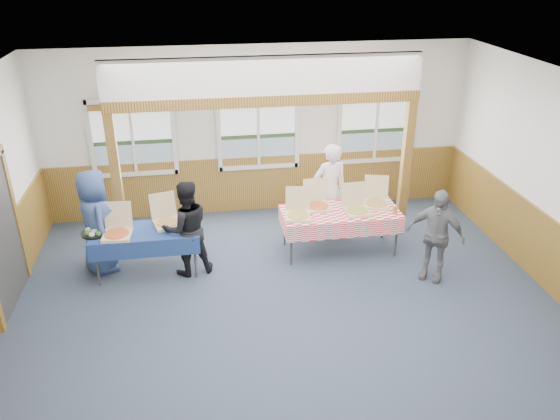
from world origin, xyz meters
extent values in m
plane|color=#252F3C|center=(0.00, 0.00, 0.00)|extent=(8.00, 8.00, 0.00)
plane|color=white|center=(0.00, 0.00, 3.20)|extent=(8.00, 8.00, 0.00)
plane|color=silver|center=(0.00, 3.50, 1.60)|extent=(8.00, 0.00, 8.00)
plane|color=silver|center=(0.00, -3.50, 1.60)|extent=(8.00, 0.00, 8.00)
cube|color=brown|center=(0.00, 3.48, 0.55)|extent=(7.98, 0.05, 1.10)
cube|color=brown|center=(3.98, 0.00, 0.55)|extent=(0.05, 6.98, 1.10)
cube|color=#313131|center=(-3.96, 0.90, 1.05)|extent=(0.06, 1.30, 2.10)
cube|color=silver|center=(-2.30, 3.44, 0.91)|extent=(1.52, 0.05, 0.08)
cube|color=silver|center=(-2.30, 3.44, 2.29)|extent=(1.52, 0.05, 0.08)
cube|color=silver|center=(-3.04, 3.44, 1.60)|extent=(0.08, 0.05, 1.46)
cube|color=silver|center=(-1.56, 3.44, 1.60)|extent=(0.08, 0.05, 1.46)
cube|color=silver|center=(-2.30, 3.44, 1.60)|extent=(0.05, 0.05, 1.30)
cube|color=gray|center=(-2.30, 3.48, 1.21)|extent=(1.40, 0.02, 0.52)
cube|color=#263E1F|center=(-2.30, 3.48, 1.51)|extent=(1.40, 0.02, 0.08)
cube|color=silver|center=(-2.30, 3.48, 1.90)|extent=(1.40, 0.02, 0.70)
cube|color=brown|center=(-2.30, 3.42, 2.19)|extent=(1.40, 0.07, 0.10)
cube|color=silver|center=(0.00, 3.44, 0.91)|extent=(1.52, 0.05, 0.08)
cube|color=silver|center=(0.00, 3.44, 2.29)|extent=(1.52, 0.05, 0.08)
cube|color=silver|center=(-0.74, 3.44, 1.60)|extent=(0.08, 0.05, 1.46)
cube|color=silver|center=(0.74, 3.44, 1.60)|extent=(0.08, 0.05, 1.46)
cube|color=silver|center=(0.00, 3.44, 1.60)|extent=(0.05, 0.05, 1.30)
cube|color=gray|center=(0.00, 3.48, 1.21)|extent=(1.40, 0.02, 0.52)
cube|color=#263E1F|center=(0.00, 3.48, 1.51)|extent=(1.40, 0.02, 0.08)
cube|color=silver|center=(0.00, 3.48, 1.90)|extent=(1.40, 0.02, 0.70)
cube|color=brown|center=(0.00, 3.42, 2.19)|extent=(1.40, 0.07, 0.10)
cube|color=silver|center=(2.30, 3.44, 0.91)|extent=(1.52, 0.05, 0.08)
cube|color=silver|center=(2.30, 3.44, 2.29)|extent=(1.52, 0.05, 0.08)
cube|color=silver|center=(1.56, 3.44, 1.60)|extent=(0.08, 0.05, 1.46)
cube|color=silver|center=(3.04, 3.44, 1.60)|extent=(0.08, 0.05, 1.46)
cube|color=silver|center=(2.30, 3.44, 1.60)|extent=(0.05, 0.05, 1.30)
cube|color=gray|center=(2.30, 3.48, 1.21)|extent=(1.40, 0.02, 0.52)
cube|color=#263E1F|center=(2.30, 3.48, 1.51)|extent=(1.40, 0.02, 0.08)
cube|color=silver|center=(2.30, 3.48, 1.90)|extent=(1.40, 0.02, 0.70)
cube|color=brown|center=(2.30, 3.42, 2.19)|extent=(1.40, 0.07, 0.10)
cube|color=#5F3415|center=(-2.50, 2.30, 1.20)|extent=(0.15, 0.15, 2.40)
cube|color=#5F3415|center=(2.50, 2.30, 1.20)|extent=(0.15, 0.15, 2.40)
cube|color=#5F3415|center=(0.00, 2.30, 2.49)|extent=(5.15, 0.18, 0.18)
cylinder|color=#313131|center=(-2.78, 1.13, 0.36)|extent=(0.04, 0.04, 0.73)
cylinder|color=#313131|center=(-2.78, 1.67, 0.36)|extent=(0.04, 0.04, 0.73)
cylinder|color=#313131|center=(-1.30, 1.13, 0.36)|extent=(0.04, 0.04, 0.73)
cylinder|color=#313131|center=(-1.30, 1.67, 0.36)|extent=(0.04, 0.04, 0.73)
cube|color=#313131|center=(-2.04, 1.40, 0.73)|extent=(1.64, 0.76, 0.03)
cube|color=navy|center=(-2.04, 1.40, 0.75)|extent=(1.70, 0.82, 0.01)
cube|color=navy|center=(-2.04, 1.04, 0.61)|extent=(1.66, 0.10, 0.28)
cube|color=navy|center=(-2.04, 1.76, 0.61)|extent=(1.66, 0.10, 0.28)
cylinder|color=#313131|center=(0.25, 1.26, 0.36)|extent=(0.04, 0.04, 0.73)
cylinder|color=#313131|center=(0.25, 1.93, 0.36)|extent=(0.04, 0.04, 0.73)
cylinder|color=#313131|center=(2.03, 1.26, 0.36)|extent=(0.04, 0.04, 0.73)
cylinder|color=#313131|center=(2.03, 1.93, 0.36)|extent=(0.04, 0.04, 0.73)
cube|color=#313131|center=(1.14, 1.59, 0.73)|extent=(2.04, 1.27, 0.03)
cube|color=red|center=(1.14, 1.59, 0.75)|extent=(2.12, 1.34, 0.01)
cube|color=red|center=(1.14, 1.17, 0.61)|extent=(1.89, 0.53, 0.28)
cube|color=red|center=(1.14, 2.02, 0.61)|extent=(1.89, 0.53, 0.28)
cube|color=beige|center=(-2.44, 1.25, 0.78)|extent=(0.44, 0.44, 0.05)
cylinder|color=orange|center=(-2.44, 1.25, 0.81)|extent=(0.39, 0.39, 0.01)
cube|color=beige|center=(-2.43, 1.50, 1.01)|extent=(0.42, 0.12, 0.41)
cube|color=beige|center=(-1.69, 1.52, 0.78)|extent=(0.50, 0.50, 0.05)
cylinder|color=tan|center=(-1.69, 1.52, 0.81)|extent=(0.44, 0.44, 0.01)
cube|color=beige|center=(-1.76, 1.76, 1.00)|extent=(0.42, 0.20, 0.40)
cube|color=beige|center=(0.39, 1.45, 0.78)|extent=(0.45, 0.45, 0.04)
cylinder|color=gold|center=(0.39, 1.45, 0.81)|extent=(0.39, 0.39, 0.01)
cube|color=beige|center=(0.43, 1.69, 1.00)|extent=(0.41, 0.15, 0.39)
cube|color=beige|center=(0.79, 1.74, 0.78)|extent=(0.42, 0.42, 0.04)
cylinder|color=orange|center=(0.79, 1.74, 0.81)|extent=(0.36, 0.36, 0.01)
cube|color=beige|center=(0.78, 1.98, 1.00)|extent=(0.40, 0.11, 0.39)
cube|color=beige|center=(1.39, 1.47, 0.78)|extent=(0.42, 0.42, 0.04)
cylinder|color=gold|center=(1.39, 1.47, 0.81)|extent=(0.37, 0.37, 0.01)
cube|color=beige|center=(1.38, 1.71, 1.00)|extent=(0.40, 0.12, 0.39)
cube|color=beige|center=(1.79, 1.69, 0.78)|extent=(0.50, 0.50, 0.05)
cylinder|color=tan|center=(1.79, 1.69, 0.81)|extent=(0.44, 0.44, 0.01)
cube|color=beige|center=(1.86, 1.93, 1.00)|extent=(0.42, 0.20, 0.40)
cylinder|color=black|center=(-2.79, 1.40, 0.77)|extent=(0.41, 0.41, 0.03)
cylinder|color=silver|center=(-2.79, 1.40, 0.80)|extent=(0.09, 0.09, 0.04)
sphere|color=#316727|center=(-2.68, 1.40, 0.80)|extent=(0.09, 0.09, 0.09)
sphere|color=beige|center=(-2.72, 1.49, 0.80)|extent=(0.09, 0.09, 0.09)
sphere|color=#316727|center=(-2.82, 1.51, 0.80)|extent=(0.09, 0.09, 0.09)
sphere|color=beige|center=(-2.89, 1.45, 0.80)|extent=(0.09, 0.09, 0.09)
sphere|color=#316727|center=(-2.89, 1.35, 0.80)|extent=(0.09, 0.09, 0.09)
sphere|color=beige|center=(-2.82, 1.29, 0.80)|extent=(0.09, 0.09, 0.09)
sphere|color=#316727|center=(-2.72, 1.31, 0.80)|extent=(0.09, 0.09, 0.09)
cylinder|color=#A47E1B|center=(1.99, 1.34, 0.83)|extent=(0.07, 0.07, 0.15)
imported|color=silver|center=(1.11, 2.24, 0.86)|extent=(0.69, 0.51, 1.72)
imported|color=black|center=(-1.40, 1.31, 0.79)|extent=(0.88, 0.75, 1.57)
imported|color=#324A7F|center=(-2.79, 1.64, 0.85)|extent=(0.79, 0.97, 1.71)
imported|color=slate|center=(2.37, 0.55, 0.75)|extent=(0.92, 0.84, 1.50)
camera|label=1|loc=(-1.14, -6.33, 4.72)|focal=35.00mm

